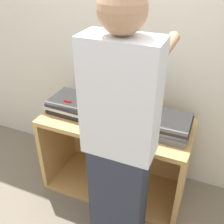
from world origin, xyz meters
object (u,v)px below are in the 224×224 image
laptop_open (119,110)px  laptop_stack_right (165,125)px  person (120,144)px  laptop_stack_left (73,104)px

laptop_open → laptop_stack_right: laptop_open is taller
laptop_stack_right → laptop_open: bearing=171.5°
laptop_stack_right → person: 0.48m
laptop_open → person: person is taller
laptop_open → laptop_stack_right: bearing=-8.5°
person → laptop_stack_left: bearing=142.4°
laptop_stack_left → person: 0.74m
laptop_open → person: size_ratio=0.20×
laptop_stack_left → laptop_open: bearing=8.0°
laptop_open → laptop_stack_right: (0.37, -0.06, -0.00)m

